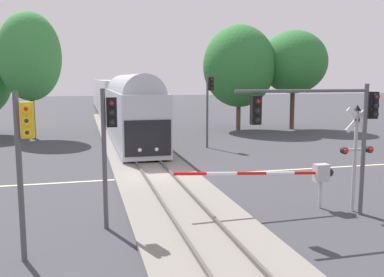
% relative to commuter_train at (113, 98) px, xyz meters
% --- Properties ---
extents(ground_plane, '(220.00, 220.00, 0.00)m').
position_rel_commuter_train_xyz_m(ground_plane, '(-0.00, -32.15, -2.73)').
color(ground_plane, '#3D3D42').
extents(road_centre_stripe, '(44.00, 0.20, 0.01)m').
position_rel_commuter_train_xyz_m(road_centre_stripe, '(-0.00, -32.15, -2.72)').
color(road_centre_stripe, beige).
rests_on(road_centre_stripe, ground).
extents(railway_track, '(4.40, 80.00, 0.32)m').
position_rel_commuter_train_xyz_m(railway_track, '(-0.00, -32.15, -2.63)').
color(railway_track, gray).
rests_on(railway_track, ground).
extents(commuter_train, '(3.04, 62.23, 5.16)m').
position_rel_commuter_train_xyz_m(commuter_train, '(0.00, 0.00, 0.00)').
color(commuter_train, '#B2B7C1').
rests_on(commuter_train, railway_track).
extents(crossing_gate_near, '(6.55, 0.40, 1.81)m').
position_rel_commuter_train_xyz_m(crossing_gate_near, '(4.63, -39.12, -1.30)').
color(crossing_gate_near, '#B7B7BC').
rests_on(crossing_gate_near, ground).
extents(crossing_signal_mast, '(1.36, 0.44, 4.18)m').
position_rel_commuter_train_xyz_m(crossing_signal_mast, '(6.47, -39.82, -0.18)').
color(crossing_signal_mast, '#B2B2B7').
rests_on(crossing_signal_mast, ground).
extents(traffic_signal_median, '(0.53, 0.38, 4.84)m').
position_rel_commuter_train_xyz_m(traffic_signal_median, '(-2.87, -39.42, 0.52)').
color(traffic_signal_median, '#4C4C51').
rests_on(traffic_signal_median, ground).
extents(traffic_signal_far_side, '(0.53, 0.38, 5.58)m').
position_rel_commuter_train_xyz_m(traffic_signal_far_side, '(5.47, -23.40, 1.01)').
color(traffic_signal_far_side, '#4C4C51').
rests_on(traffic_signal_far_side, ground).
extents(traffic_signal_near_left, '(0.53, 0.38, 4.84)m').
position_rel_commuter_train_xyz_m(traffic_signal_near_left, '(-5.30, -41.54, 0.52)').
color(traffic_signal_near_left, '#4C4C51').
rests_on(traffic_signal_near_left, ground).
extents(traffic_signal_near_right, '(5.60, 0.38, 4.99)m').
position_rel_commuter_train_xyz_m(traffic_signal_near_right, '(4.94, -40.27, 1.05)').
color(traffic_signal_near_right, '#4C4C51').
rests_on(traffic_signal_near_right, ground).
extents(maple_right_background, '(6.75, 6.75, 9.99)m').
position_rel_commuter_train_xyz_m(maple_right_background, '(17.20, -13.92, 4.07)').
color(maple_right_background, '#4C3828').
rests_on(maple_right_background, ground).
extents(oak_far_right, '(7.16, 7.16, 10.41)m').
position_rel_commuter_train_xyz_m(oak_far_right, '(11.52, -13.45, 3.64)').
color(oak_far_right, brown).
rests_on(oak_far_right, ground).
extents(oak_behind_train, '(5.26, 5.26, 10.77)m').
position_rel_commuter_train_xyz_m(oak_behind_train, '(-7.86, -14.94, 4.28)').
color(oak_behind_train, '#4C3828').
rests_on(oak_behind_train, ground).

